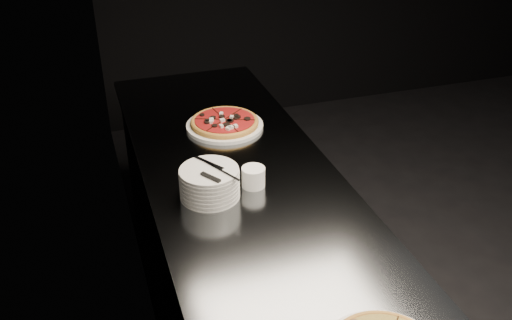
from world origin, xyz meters
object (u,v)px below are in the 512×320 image
object	(u,v)px
counter	(250,281)
cutlery	(212,171)
pizza_tomato	(225,123)
plate_stack	(210,183)
ramekin	(253,176)

from	to	relation	value
counter	cutlery	bearing A→B (deg)	-169.06
pizza_tomato	plate_stack	distance (m)	0.56
cutlery	ramekin	world-z (taller)	cutlery
counter	plate_stack	world-z (taller)	plate_stack
pizza_tomato	cutlery	distance (m)	0.58
counter	pizza_tomato	bearing A→B (deg)	84.65
plate_stack	ramekin	size ratio (longest dim) A/B	2.44
pizza_tomato	cutlery	xyz separation A→B (m)	(-0.19, -0.54, 0.09)
cutlery	ramekin	size ratio (longest dim) A/B	2.52
pizza_tomato	cutlery	size ratio (longest dim) A/B	1.78
cutlery	plate_stack	bearing A→B (deg)	85.21
counter	ramekin	world-z (taller)	ramekin
plate_stack	cutlery	world-z (taller)	cutlery
pizza_tomato	ramekin	world-z (taller)	ramekin
counter	cutlery	world-z (taller)	cutlery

